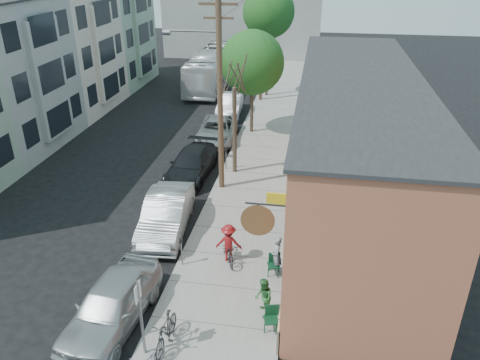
% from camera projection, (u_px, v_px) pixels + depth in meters
% --- Properties ---
extents(ground, '(120.00, 120.00, 0.00)m').
position_uv_depth(ground, '(138.00, 249.00, 20.09)').
color(ground, black).
extents(sidewalk, '(4.50, 58.00, 0.15)m').
position_uv_depth(sidewalk, '(266.00, 154.00, 29.14)').
color(sidewalk, gray).
rests_on(sidewalk, ground).
extents(cafe_building, '(6.60, 20.20, 6.61)m').
position_uv_depth(cafe_building, '(354.00, 147.00, 21.70)').
color(cafe_building, '#AC5A3F').
rests_on(cafe_building, ground).
extents(apartment_row, '(6.30, 32.00, 9.00)m').
position_uv_depth(apartment_row, '(40.00, 63.00, 32.21)').
color(apartment_row, '#90A78D').
rests_on(apartment_row, ground).
extents(end_cap_building, '(18.00, 8.00, 12.00)m').
position_uv_depth(end_cap_building, '(245.00, 2.00, 54.83)').
color(end_cap_building, '#9B9C97').
rests_on(end_cap_building, ground).
extents(sign_post, '(0.07, 0.45, 2.80)m').
position_uv_depth(sign_post, '(140.00, 311.00, 14.00)').
color(sign_post, slate).
rests_on(sign_post, sidewalk).
extents(parking_meter_near, '(0.14, 0.14, 1.24)m').
position_uv_depth(parking_meter_near, '(181.00, 247.00, 18.48)').
color(parking_meter_near, slate).
rests_on(parking_meter_near, sidewalk).
extents(parking_meter_far, '(0.14, 0.14, 1.24)m').
position_uv_depth(parking_meter_far, '(226.00, 156.00, 26.66)').
color(parking_meter_far, slate).
rests_on(parking_meter_far, sidewalk).
extents(utility_pole_near, '(3.57, 0.28, 10.00)m').
position_uv_depth(utility_pole_near, '(219.00, 90.00, 22.70)').
color(utility_pole_near, '#503A28').
rests_on(utility_pole_near, sidewalk).
extents(utility_pole_far, '(1.80, 0.28, 10.00)m').
position_uv_depth(utility_pole_far, '(262.00, 36.00, 37.16)').
color(utility_pole_far, '#503A28').
rests_on(utility_pole_far, sidewalk).
extents(tree_bare, '(0.24, 0.24, 4.87)m').
position_uv_depth(tree_bare, '(235.00, 131.00, 25.66)').
color(tree_bare, '#44392C').
rests_on(tree_bare, sidewalk).
extents(tree_leafy_mid, '(4.22, 4.22, 6.86)m').
position_uv_depth(tree_leafy_mid, '(252.00, 63.00, 30.49)').
color(tree_leafy_mid, '#44392C').
rests_on(tree_leafy_mid, sidewalk).
extents(tree_leafy_far, '(4.20, 4.20, 8.96)m').
position_uv_depth(tree_leafy_far, '(269.00, 12.00, 37.67)').
color(tree_leafy_far, '#44392C').
rests_on(tree_leafy_far, sidewalk).
extents(patio_chair_a, '(0.62, 0.62, 0.88)m').
position_uv_depth(patio_chair_a, '(274.00, 265.00, 18.08)').
color(patio_chair_a, '#0F3820').
rests_on(patio_chair_a, sidewalk).
extents(patio_chair_b, '(0.61, 0.61, 0.88)m').
position_uv_depth(patio_chair_b, '(271.00, 320.00, 15.43)').
color(patio_chair_b, '#0F3820').
rests_on(patio_chair_b, sidewalk).
extents(patron_grey, '(0.51, 0.66, 1.62)m').
position_uv_depth(patron_grey, '(276.00, 255.00, 18.02)').
color(patron_grey, gray).
rests_on(patron_grey, sidewalk).
extents(patron_green, '(0.72, 0.83, 1.47)m').
position_uv_depth(patron_green, '(263.00, 298.00, 15.95)').
color(patron_green, '#2A6A30').
rests_on(patron_green, sidewalk).
extents(cyclist, '(1.09, 0.65, 1.64)m').
position_uv_depth(cyclist, '(229.00, 243.00, 18.77)').
color(cyclist, maroon).
rests_on(cyclist, sidewalk).
extents(cyclist_bike, '(1.20, 1.88, 0.93)m').
position_uv_depth(cyclist_bike, '(229.00, 250.00, 18.93)').
color(cyclist_bike, black).
rests_on(cyclist_bike, sidewalk).
extents(parked_bike_a, '(0.61, 1.88, 1.12)m').
position_uv_depth(parked_bike_a, '(166.00, 331.00, 14.79)').
color(parked_bike_a, black).
rests_on(parked_bike_a, sidewalk).
extents(car_0, '(2.41, 5.06, 1.67)m').
position_uv_depth(car_0, '(112.00, 304.00, 15.73)').
color(car_0, '#A7ABAF').
rests_on(car_0, ground).
extents(car_1, '(2.32, 5.35, 1.71)m').
position_uv_depth(car_1, '(166.00, 214.00, 21.05)').
color(car_1, '#B5B8BD').
rests_on(car_1, ground).
extents(car_2, '(2.34, 5.25, 1.50)m').
position_uv_depth(car_2, '(191.00, 164.00, 26.16)').
color(car_2, black).
rests_on(car_2, ground).
extents(car_3, '(2.71, 5.32, 1.44)m').
position_uv_depth(car_3, '(217.00, 130.00, 31.15)').
color(car_3, '#94989B').
rests_on(car_3, ground).
extents(car_4, '(2.00, 4.91, 1.58)m').
position_uv_depth(car_4, '(230.00, 105.00, 35.98)').
color(car_4, silver).
rests_on(car_4, ground).
extents(bus, '(2.99, 12.09, 3.36)m').
position_uv_depth(bus, '(212.00, 68.00, 43.06)').
color(bus, white).
rests_on(bus, ground).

